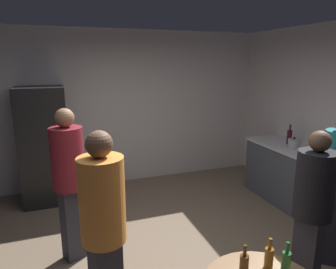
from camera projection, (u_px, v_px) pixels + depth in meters
wall_back at (120, 109)px, 5.40m from camera, size 5.32×0.06×2.70m
refrigerator at (44, 146)px, 4.69m from camera, size 0.70×0.68×1.80m
kitchen_counter at (294, 177)px, 4.65m from camera, size 0.64×1.71×0.90m
kettle at (294, 144)px, 4.53m from camera, size 0.24×0.17×0.18m
wine_bottle_on_counter at (289, 137)px, 4.77m from camera, size 0.08×0.08×0.31m
beer_bottle_on_counter at (329, 153)px, 4.04m from camera, size 0.06×0.06×0.23m
beer_bottle_amber at (269, 257)px, 2.14m from camera, size 0.06×0.06×0.23m
beer_bottle_brown at (244, 264)px, 2.07m from camera, size 0.06×0.06×0.23m
beer_bottle_green at (286, 261)px, 2.10m from camera, size 0.06×0.06×0.23m
person_in_maroon_shirt at (69, 174)px, 3.24m from camera, size 0.45×0.45×1.70m
person_in_black_shirt at (313, 202)px, 2.75m from camera, size 0.43×0.43×1.58m
person_in_orange_shirt at (103, 221)px, 2.29m from camera, size 0.44×0.44×1.69m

